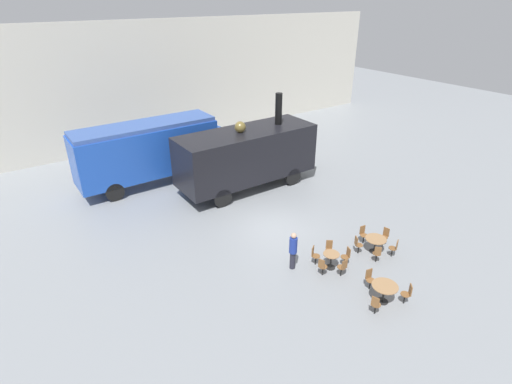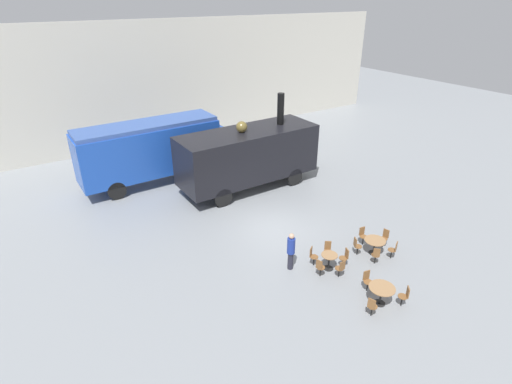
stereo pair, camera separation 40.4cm
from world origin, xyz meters
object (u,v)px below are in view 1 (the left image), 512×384
Objects in this scene: steam_locomotive at (247,154)px; cafe_table_far at (376,241)px; streamlined_locomotive at (158,147)px; cafe_chair_0 at (346,255)px; cafe_table_near at (331,258)px; cafe_table_mid at (385,289)px; visitor_person at (293,249)px.

cafe_table_far is (1.02, -9.00, -1.56)m from steam_locomotive.
streamlined_locomotive is at bearing 135.44° from steam_locomotive.
cafe_table_near is at bearing -0.00° from cafe_chair_0.
streamlined_locomotive is 1.24× the size of steam_locomotive.
cafe_table_mid is (2.62, -15.27, -1.58)m from streamlined_locomotive.
cafe_table_mid is 1.04× the size of cafe_table_far.
cafe_chair_0 is (-1.82, 0.04, -0.07)m from cafe_table_far.
cafe_chair_0 is (-0.79, -8.97, -1.62)m from steam_locomotive.
steam_locomotive reaches higher than cafe_table_far.
cafe_table_near reaches higher than cafe_table_far.
steam_locomotive reaches higher than cafe_table_near.
visitor_person is at bearing 112.91° from cafe_table_mid.
cafe_table_far is (2.33, 2.40, -0.06)m from cafe_table_mid.
streamlined_locomotive reaches higher than cafe_table_far.
visitor_person is (-1.36, 0.92, 0.44)m from cafe_table_near.
steam_locomotive is 8.39m from visitor_person.
streamlined_locomotive is 5.86× the size of visitor_person.
cafe_table_far is 1.82m from cafe_chair_0.
steam_locomotive is 9.57× the size of cafe_chair_0.
streamlined_locomotive is 10.88× the size of cafe_table_far.
cafe_table_near is 0.83× the size of cafe_chair_0.
cafe_table_far is 1.09× the size of cafe_chair_0.
cafe_table_far is 0.54× the size of visitor_person.
cafe_chair_0 is at bearing -76.28° from streamlined_locomotive.
cafe_table_far is at bearing -6.48° from cafe_table_near.
cafe_chair_0 is at bearing 78.03° from cafe_table_mid.
steam_locomotive is at bearing -75.19° from cafe_chair_0.
cafe_table_near is 0.41× the size of visitor_person.
cafe_table_mid is 3.93m from visitor_person.
cafe_table_mid is at bearing -96.56° from steam_locomotive.
visitor_person is at bearing 162.72° from cafe_table_far.
streamlined_locomotive is 12.93m from cafe_table_near.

